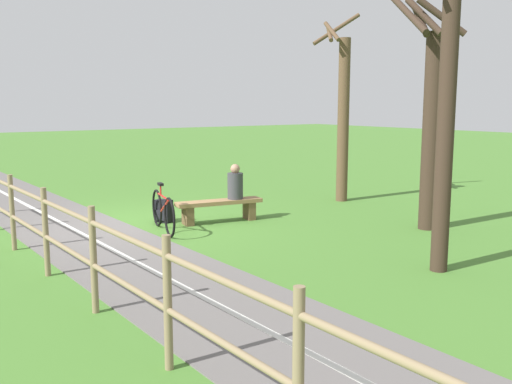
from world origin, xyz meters
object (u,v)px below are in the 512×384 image
object	(u,v)px
backpack	(164,211)
bench	(219,207)
tree_mid_field	(342,113)
bicycle	(163,211)
tree_by_path	(444,108)
tree_near_bench	(430,119)
person_seated	(235,184)

from	to	relation	value
backpack	bench	bearing A→B (deg)	145.45
tree_mid_field	bicycle	bearing A→B (deg)	6.68
tree_by_path	tree_near_bench	size ratio (longest dim) A/B	1.15
tree_by_path	tree_near_bench	bearing A→B (deg)	-138.56
person_seated	tree_near_bench	distance (m)	4.03
bench	tree_near_bench	world-z (taller)	tree_near_bench
tree_mid_field	tree_near_bench	distance (m)	3.47
backpack	tree_near_bench	world-z (taller)	tree_near_bench
bench	bicycle	distance (m)	1.34
person_seated	backpack	xyz separation A→B (m)	(1.29, -0.71, -0.54)
bicycle	tree_mid_field	size ratio (longest dim) A/B	0.37
person_seated	tree_mid_field	distance (m)	3.80
bench	tree_mid_field	bearing A→B (deg)	-163.04
tree_mid_field	bench	bearing A→B (deg)	7.01
bench	tree_by_path	xyz separation A→B (m)	(-0.79, 4.74, 2.03)
bench	backpack	world-z (taller)	backpack
person_seated	tree_near_bench	bearing A→B (deg)	142.18
backpack	bicycle	bearing A→B (deg)	63.47
backpack	tree_mid_field	size ratio (longest dim) A/B	0.10
bench	tree_by_path	distance (m)	5.22
tree_mid_field	tree_by_path	world-z (taller)	tree_by_path
bench	person_seated	distance (m)	0.57
person_seated	tree_by_path	distance (m)	4.96
tree_near_bench	backpack	bearing A→B (deg)	-42.48
bench	bicycle	bearing A→B (deg)	15.66
bench	tree_mid_field	world-z (taller)	tree_mid_field
bench	person_seated	world-z (taller)	person_seated
bench	tree_near_bench	size ratio (longest dim) A/B	0.41
backpack	tree_by_path	size ratio (longest dim) A/B	0.09
person_seated	tree_by_path	bearing A→B (deg)	105.26
bicycle	tree_by_path	world-z (taller)	tree_by_path
tree_by_path	tree_near_bench	xyz separation A→B (m)	(-2.12, -1.87, -0.24)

